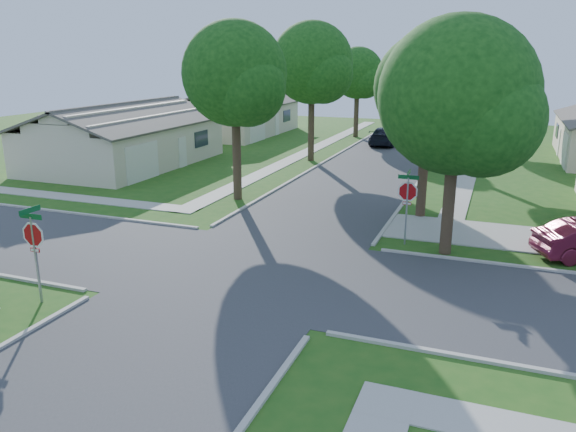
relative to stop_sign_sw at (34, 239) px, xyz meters
The scene contains 18 objects.
ground 6.95m from the stop_sign_sw, 45.00° to the left, with size 100.00×100.00×0.00m, color #215316.
road_ns 6.95m from the stop_sign_sw, 45.00° to the left, with size 7.00×100.00×0.02m, color #333335.
sidewalk_ne 32.61m from the stop_sign_sw, 70.62° to the left, with size 1.20×40.00×0.04m, color #9E9B91.
sidewalk_nw 30.80m from the stop_sign_sw, 92.61° to the left, with size 1.20×40.00×0.04m, color #9E9B91.
driveway 17.38m from the stop_sign_sw, 43.12° to the left, with size 8.80×3.60×0.05m, color #9E9B91.
stop_sign_sw is the anchor object (origin of this frame).
stop_sign_ne 13.29m from the stop_sign_sw, 45.00° to the left, with size 1.05×0.80×2.98m.
tree_e_near 17.04m from the stop_sign_sw, 55.41° to the left, with size 4.97×4.80×8.28m.
tree_e_mid 27.71m from the stop_sign_sw, 69.80° to the left, with size 5.59×5.40×9.21m.
tree_e_far 40.04m from the stop_sign_sw, 76.27° to the left, with size 5.17×5.00×8.72m.
tree_w_near 14.30m from the stop_sign_sw, 89.77° to the left, with size 5.38×5.20×8.97m.
tree_w_mid 26.09m from the stop_sign_sw, 89.87° to the left, with size 5.80×5.60×9.56m.
tree_w_far 38.86m from the stop_sign_sw, 89.93° to the left, with size 4.76×4.60×8.04m.
tree_ne_corner 14.64m from the stop_sign_sw, 38.84° to the left, with size 5.80×5.60×8.66m.
house_nw_near 22.71m from the stop_sign_sw, 119.83° to the left, with size 8.42×13.60×4.23m.
house_nw_far 38.40m from the stop_sign_sw, 107.10° to the left, with size 8.42×13.60×4.23m.
car_curb_east 41.60m from the stop_sign_sw, 79.05° to the left, with size 1.83×4.54×1.55m, color black.
car_curb_west 35.02m from the stop_sign_sw, 84.26° to the left, with size 2.07×5.10×1.48m, color black.
Camera 1 is at (7.86, -16.69, 7.21)m, focal length 35.00 mm.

